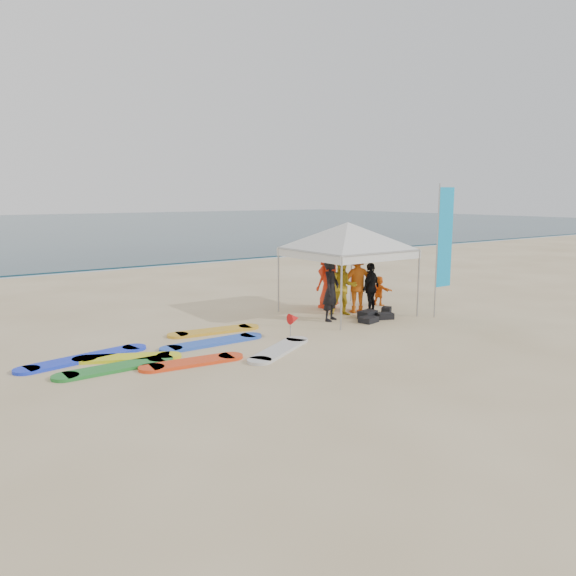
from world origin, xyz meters
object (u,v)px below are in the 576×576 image
(person_black_a, at_px, (331,290))
(feather_flag, at_px, (444,239))
(person_seated, at_px, (379,291))
(person_black_b, at_px, (371,288))
(canopy_tent, at_px, (348,223))
(person_yellow, at_px, (343,287))
(surfboard_spread, at_px, (176,352))
(marker_pennant, at_px, (294,319))
(person_orange_b, at_px, (328,279))
(person_orange_a, at_px, (357,281))

(person_black_a, distance_m, feather_flag, 3.69)
(person_seated, relative_size, feather_flag, 0.25)
(person_black_b, distance_m, canopy_tent, 2.14)
(person_black_b, xyz_separation_m, canopy_tent, (-0.72, 0.29, 1.99))
(person_black_b, relative_size, canopy_tent, 0.37)
(person_yellow, relative_size, person_black_b, 1.11)
(person_black_b, bearing_deg, surfboard_spread, -12.81)
(feather_flag, xyz_separation_m, marker_pennant, (-5.13, 0.40, -1.81))
(person_yellow, relative_size, marker_pennant, 2.71)
(person_yellow, distance_m, canopy_tent, 1.92)
(canopy_tent, distance_m, feather_flag, 2.86)
(person_orange_b, bearing_deg, feather_flag, 108.56)
(feather_flag, bearing_deg, person_orange_a, 132.71)
(person_seated, bearing_deg, canopy_tent, 91.45)
(person_yellow, bearing_deg, surfboard_spread, -137.80)
(person_orange_b, distance_m, person_seated, 1.80)
(person_orange_a, xyz_separation_m, surfboard_spread, (-6.46, -1.05, -0.95))
(person_orange_a, relative_size, feather_flag, 0.50)
(surfboard_spread, bearing_deg, marker_pennant, -7.67)
(person_orange_a, xyz_separation_m, feather_flag, (1.72, -1.86, 1.32))
(person_black_a, height_order, surfboard_spread, person_black_a)
(person_seated, bearing_deg, person_orange_a, 94.83)
(person_seated, height_order, marker_pennant, person_seated)
(person_black_a, distance_m, marker_pennant, 2.30)
(person_orange_b, relative_size, surfboard_spread, 0.31)
(person_black_b, distance_m, person_seated, 1.31)
(person_orange_a, xyz_separation_m, person_orange_b, (-0.26, 1.06, -0.04))
(person_orange_b, relative_size, person_seated, 1.95)
(person_black_b, relative_size, person_seated, 1.60)
(canopy_tent, relative_size, marker_pennant, 6.61)
(person_black_a, bearing_deg, person_black_b, -23.65)
(person_black_a, relative_size, feather_flag, 0.46)
(person_orange_a, distance_m, feather_flag, 2.86)
(canopy_tent, bearing_deg, surfboard_spread, -170.32)
(feather_flag, bearing_deg, person_seated, 99.05)
(surfboard_spread, bearing_deg, person_black_a, 6.73)
(person_black_b, relative_size, surfboard_spread, 0.25)
(feather_flag, height_order, surfboard_spread, feather_flag)
(person_black_a, distance_m, canopy_tent, 2.16)
(person_yellow, height_order, person_orange_b, person_orange_b)
(person_yellow, xyz_separation_m, person_seated, (1.99, 0.51, -0.38))
(marker_pennant, bearing_deg, person_yellow, 26.12)
(person_seated, bearing_deg, person_black_b, 112.18)
(person_black_a, height_order, person_yellow, person_black_a)
(person_orange_a, height_order, marker_pennant, person_orange_a)
(person_orange_a, height_order, person_black_b, person_orange_a)
(person_orange_a, bearing_deg, surfboard_spread, 31.90)
(person_seated, height_order, surfboard_spread, person_seated)
(person_yellow, relative_size, feather_flag, 0.44)
(person_orange_a, distance_m, person_orange_b, 1.09)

